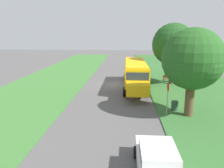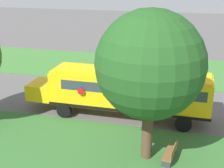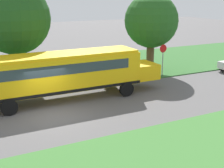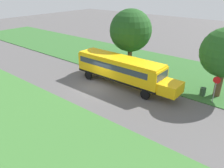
{
  "view_description": "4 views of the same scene",
  "coord_description": "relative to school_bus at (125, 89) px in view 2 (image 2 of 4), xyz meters",
  "views": [
    {
      "loc": [
        -1.31,
        27.72,
        6.47
      ],
      "look_at": [
        0.19,
        4.48,
        1.06
      ],
      "focal_mm": 35.0,
      "sensor_mm": 36.0,
      "label": 1
    },
    {
      "loc": [
        -21.44,
        -2.41,
        9.18
      ],
      "look_at": [
        -0.93,
        3.02,
        1.67
      ],
      "focal_mm": 50.0,
      "sensor_mm": 36.0,
      "label": 2
    },
    {
      "loc": [
        16.78,
        -4.55,
        6.9
      ],
      "look_at": [
        -0.87,
        4.33,
        1.13
      ],
      "focal_mm": 50.0,
      "sensor_mm": 36.0,
      "label": 3
    },
    {
      "loc": [
        15.7,
        15.21,
        10.45
      ],
      "look_at": [
        -0.05,
        2.32,
        1.09
      ],
      "focal_mm": 35.0,
      "sensor_mm": 36.0,
      "label": 4
    }
  ],
  "objects": [
    {
      "name": "ground_plane",
      "position": [
        2.45,
        -1.71,
        -1.92
      ],
      "size": [
        120.0,
        120.0,
        0.0
      ],
      "primitive_type": "plane",
      "color": "#565454"
    },
    {
      "name": "grass_far_side",
      "position": [
        11.45,
        -1.71,
        -1.89
      ],
      "size": [
        10.0,
        80.0,
        0.07
      ],
      "primitive_type": "cube",
      "color": "#3D7533",
      "rests_on": "ground"
    },
    {
      "name": "school_bus",
      "position": [
        0.0,
        0.0,
        0.0
      ],
      "size": [
        2.84,
        12.42,
        3.16
      ],
      "color": "yellow",
      "rests_on": "ground"
    },
    {
      "name": "oak_tree_beside_bus",
      "position": [
        -4.83,
        -2.16,
        3.29
      ],
      "size": [
        5.32,
        5.32,
        7.78
      ],
      "color": "#4C3826",
      "rests_on": "ground"
    },
    {
      "name": "park_bench",
      "position": [
        -4.75,
        -3.49,
        -1.45
      ],
      "size": [
        1.65,
        0.7,
        0.92
      ],
      "color": "brown",
      "rests_on": "ground"
    }
  ]
}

